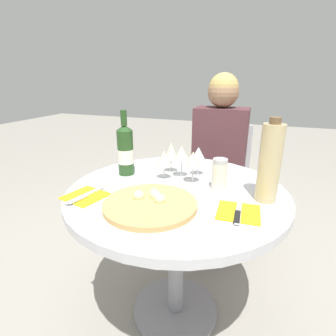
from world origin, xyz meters
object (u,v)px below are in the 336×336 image
pizza_large (150,204)px  chair_behind_diner (218,183)px  seated_diner (216,172)px  wine_bottle (125,150)px  dining_table (176,213)px  tall_carafe (270,163)px

pizza_large → chair_behind_diner: bearing=84.7°
seated_diner → wine_bottle: 0.75m
dining_table → seated_diner: size_ratio=0.79×
dining_table → pizza_large: bearing=-101.7°
tall_carafe → chair_behind_diner: bearing=110.7°
seated_diner → wine_bottle: seated_diner is taller
pizza_large → tall_carafe: 0.47m
chair_behind_diner → wine_bottle: wine_bottle is taller
chair_behind_diner → pizza_large: bearing=84.7°
chair_behind_diner → tall_carafe: bearing=110.7°
tall_carafe → wine_bottle: bearing=173.8°
dining_table → chair_behind_diner: size_ratio=1.13×
chair_behind_diner → tall_carafe: 0.97m
pizza_large → tall_carafe: size_ratio=1.08×
pizza_large → dining_table: bearing=78.3°
pizza_large → seated_diner: bearing=83.9°
wine_bottle → tall_carafe: 0.66m
seated_diner → chair_behind_diner: bearing=-90.0°
wine_bottle → tall_carafe: bearing=-6.2°
pizza_large → tall_carafe: bearing=27.4°
wine_bottle → seated_diner: bearing=60.1°
chair_behind_diner → tall_carafe: tall_carafe is taller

